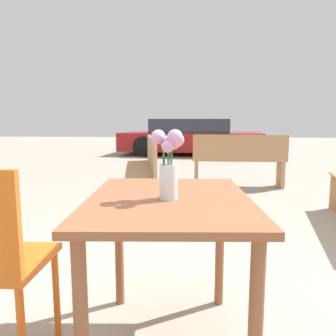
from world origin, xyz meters
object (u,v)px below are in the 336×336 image
Objects in this scene: flower_vase at (168,161)px; parked_car at (191,137)px; table_front at (169,222)px; bench_near at (145,167)px; bench_far at (239,159)px.

flower_vase is 9.08m from parked_car.
table_front is 0.28m from flower_vase.
flower_vase is 2.93m from bench_near.
table_front is 3.96m from bench_far.
flower_vase is at bearing -80.03° from bench_near.
bench_near is (-0.50, 2.86, -0.43)m from flower_vase.
table_front is 3.23× the size of flower_vase.
table_front is 0.21× the size of parked_car.
bench_near is 1.22× the size of bench_far.
bench_far is 0.33× the size of parked_car.
flower_vase is (-0.00, -0.04, 0.28)m from table_front.
parked_car is at bearing 89.28° from table_front.
parked_car is (-0.75, 5.18, 0.09)m from bench_far.
bench_near is 6.25m from parked_car.
bench_far is (1.37, 1.04, -0.01)m from bench_near.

